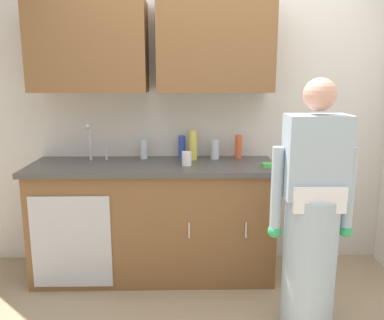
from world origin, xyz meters
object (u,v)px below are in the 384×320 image
Objects in this scene: bottle_dish_liquid at (238,147)px; sponge at (270,165)px; bottle_water_tall at (215,149)px; bottle_water_short at (182,147)px; bottle_cleaner_spray at (144,149)px; sink at (92,165)px; bottle_soap at (193,145)px; cup_by_sink at (187,159)px; person_at_sink at (311,226)px.

sponge is (0.20, -0.34, -0.08)m from bottle_dish_liquid.
bottle_dish_liquid is at bearing 6.33° from bottle_water_tall.
bottle_water_short is 0.32m from bottle_cleaner_spray.
bottle_cleaner_spray is (-0.32, -0.03, -0.01)m from bottle_water_short.
sink is 0.45m from bottle_cleaner_spray.
bottle_soap is (0.81, 0.14, 0.14)m from sink.
cup_by_sink is (0.76, -0.08, 0.07)m from sink.
bottle_soap is 0.42m from bottle_cleaner_spray.
person_at_sink is 1.06m from bottle_dish_liquid.
person_at_sink is 8.11× the size of bottle_dish_liquid.
bottle_water_short is 0.77× the size of bottle_soap.
sponge is at bearing 104.51° from person_at_sink.
bottle_water_tall is 0.68× the size of bottle_soap.
bottle_water_short is at bearing 130.72° from person_at_sink.
bottle_cleaner_spray is at bearing 161.40° from sponge.
person_at_sink is at bearing -50.21° from bottle_soap.
bottle_soap reaches higher than bottle_cleaner_spray.
bottle_soap reaches higher than bottle_water_tall.
bottle_soap is (-0.18, -0.03, 0.04)m from bottle_water_tall.
bottle_dish_liquid is at bearing 119.91° from sponge.
bottle_water_tall is at bearing -9.55° from bottle_water_short.
bottle_water_short is 0.48m from bottle_dish_liquid.
bottle_water_short is 1.15× the size of bottle_cleaner_spray.
cup_by_sink is (-0.24, -0.25, -0.03)m from bottle_water_tall.
bottle_water_short is 0.77m from sponge.
sink is at bearing 174.31° from cup_by_sink.
bottle_soap is 2.26× the size of cup_by_sink.
bottle_dish_liquid is 1.82× the size of sponge.
sink is 0.84m from bottle_soap.
person_at_sink is 6.58× the size of bottle_soap.
cup_by_sink is at bearing 173.71° from sponge.
bottle_soap reaches higher than bottle_dish_liquid.
bottle_dish_liquid is 0.40m from sponge.
bottle_dish_liquid reaches higher than cup_by_sink.
sink is at bearing -170.05° from bottle_water_tall.
person_at_sink reaches higher than bottle_dish_liquid.
bottle_cleaner_spray is 1.06m from sponge.
bottle_soap is 1.49× the size of bottle_cleaner_spray.
cup_by_sink is at bearing -103.74° from bottle_soap.
bottle_water_tall is 0.84× the size of bottle_dish_liquid.
bottle_water_short is 0.28m from bottle_water_tall.
person_at_sink reaches higher than sink.
bottle_dish_liquid is (-0.35, 0.94, 0.35)m from person_at_sink.
cup_by_sink reaches higher than sponge.
bottle_cleaner_spray is (0.40, 0.19, 0.10)m from sink.
bottle_dish_liquid is 0.52m from cup_by_sink.
sink is at bearing 174.04° from sponge.
cup_by_sink is at bearing -133.59° from bottle_water_tall.
sink is 3.03× the size of bottle_cleaner_spray.
cup_by_sink is (-0.44, -0.27, -0.05)m from bottle_dish_liquid.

